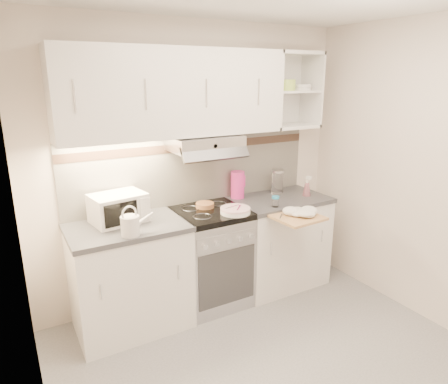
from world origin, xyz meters
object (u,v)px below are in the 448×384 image
object	(u,v)px
electric_range	(211,257)
plate_stack	(235,210)
spray_bottle	(307,188)
glass_jar	(277,182)
microwave	(118,208)
cutting_board	(298,217)
pink_pitcher	(238,185)
watering_can	(131,225)

from	to	relation	value
electric_range	plate_stack	distance (m)	0.53
spray_bottle	glass_jar	bearing A→B (deg)	110.53
microwave	spray_bottle	distance (m)	1.81
glass_jar	cutting_board	size ratio (longest dim) A/B	0.62
pink_pitcher	glass_jar	size ratio (longest dim) A/B	1.08
spray_bottle	microwave	bearing A→B (deg)	150.59
electric_range	cutting_board	distance (m)	0.86
electric_range	watering_can	xyz separation A→B (m)	(-0.77, -0.22, 0.53)
electric_range	cutting_board	bearing A→B (deg)	-38.17
plate_stack	spray_bottle	world-z (taller)	spray_bottle
electric_range	glass_jar	bearing A→B (deg)	9.04
watering_can	glass_jar	xyz separation A→B (m)	(1.60, 0.35, 0.04)
cutting_board	glass_jar	bearing A→B (deg)	65.31
microwave	watering_can	world-z (taller)	microwave
glass_jar	watering_can	bearing A→B (deg)	-167.64
microwave	glass_jar	xyz separation A→B (m)	(1.60, 0.02, 0.00)
glass_jar	cutting_board	xyz separation A→B (m)	(-0.23, -0.60, -0.15)
glass_jar	spray_bottle	size ratio (longest dim) A/B	1.13
pink_pitcher	cutting_board	world-z (taller)	pink_pitcher
microwave	cutting_board	size ratio (longest dim) A/B	1.16
watering_can	microwave	bearing A→B (deg)	82.80
spray_bottle	electric_range	bearing A→B (deg)	152.06
microwave	watering_can	size ratio (longest dim) A/B	1.68
microwave	spray_bottle	xyz separation A→B (m)	(1.80, -0.18, -0.03)
pink_pitcher	spray_bottle	size ratio (longest dim) A/B	1.23
watering_can	plate_stack	xyz separation A→B (m)	(0.92, 0.04, -0.06)
electric_range	microwave	size ratio (longest dim) A/B	1.99
pink_pitcher	glass_jar	xyz separation A→B (m)	(0.42, -0.07, -0.01)
microwave	glass_jar	world-z (taller)	glass_jar
plate_stack	watering_can	bearing A→B (deg)	-177.58
plate_stack	cutting_board	xyz separation A→B (m)	(0.45, -0.29, -0.05)
watering_can	plate_stack	size ratio (longest dim) A/B	1.04
cutting_board	microwave	bearing A→B (deg)	153.60
electric_range	glass_jar	world-z (taller)	glass_jar
watering_can	electric_range	bearing A→B (deg)	7.98
pink_pitcher	plate_stack	bearing A→B (deg)	-112.85
watering_can	cutting_board	world-z (taller)	watering_can
microwave	plate_stack	size ratio (longest dim) A/B	1.74
pink_pitcher	cutting_board	bearing A→B (deg)	-62.76
watering_can	glass_jar	size ratio (longest dim) A/B	1.12
electric_range	spray_bottle	world-z (taller)	spray_bottle
microwave	watering_can	distance (m)	0.33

